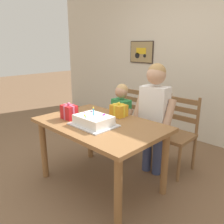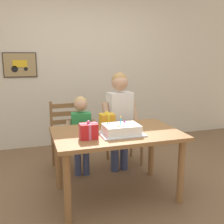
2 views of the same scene
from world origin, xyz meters
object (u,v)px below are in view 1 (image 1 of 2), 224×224
Objects in this scene: gift_box_red_large at (69,112)px; gift_box_beside_cake at (119,110)px; child_younger at (121,115)px; child_older at (154,109)px; chair_left at (126,119)px; dining_table at (100,132)px; chair_right at (176,134)px; birthday_cake at (94,121)px.

gift_box_red_large is 0.55m from gift_box_beside_cake.
child_older is at bearing -0.07° from child_younger.
dining_table is at bearing -65.62° from chair_left.
child_older reaches higher than chair_left.
chair_right is (0.80, -0.00, 0.00)m from chair_left.
dining_table is at bearing -114.34° from chair_right.
gift_box_red_large is at bearing -125.61° from gift_box_beside_cake.
dining_table is 1.29× the size of child_younger.
gift_box_red_large is 1.31m from chair_right.
gift_box_red_large is 0.14× the size of child_older.
gift_box_beside_cake is 0.18× the size of chair_left.
chair_left is (-0.42, 0.98, -0.31)m from birthday_cake.
birthday_cake reaches higher than gift_box_beside_cake.
chair_right is at bearing 54.39° from gift_box_red_large.
gift_box_red_large is at bearing -95.60° from child_younger.
child_older is (0.25, 0.61, 0.17)m from dining_table.
child_younger is (-0.28, 0.72, -0.15)m from birthday_cake.
dining_table is 1.01× the size of child_older.
gift_box_beside_cake is 0.41m from child_older.
birthday_cake reaches higher than chair_right.
gift_box_red_large is 1.08m from chair_left.
child_older is at bearing 52.31° from gift_box_red_large.
gift_box_red_large is 0.20× the size of chair_left.
birthday_cake is 0.48× the size of chair_left.
child_younger is at bearing 84.40° from gift_box_red_large.
gift_box_beside_cake is at bearing -56.32° from chair_left.
birthday_cake is 0.78m from child_younger.
birthday_cake is 2.36× the size of gift_box_red_large.
child_younger is (-0.51, 0.00, -0.17)m from child_older.
gift_box_red_large is at bearing -156.82° from dining_table.
birthday_cake is at bearing -80.66° from dining_table.
gift_box_red_large is 0.20× the size of chair_right.
gift_box_red_large is 0.78m from child_younger.
gift_box_red_large is at bearing -127.69° from child_older.
chair_left is (-0.06, 1.03, -0.34)m from gift_box_red_large.
birthday_cake is 0.36m from gift_box_red_large.
child_younger is (-0.25, 0.31, -0.17)m from gift_box_beside_cake.
gift_box_beside_cake is (0.32, 0.45, -0.01)m from gift_box_red_large.
gift_box_red_large is at bearing -125.61° from chair_right.
chair_right reaches higher than gift_box_beside_cake.
child_older reaches higher than birthday_cake.
chair_left is 0.70× the size of child_older.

